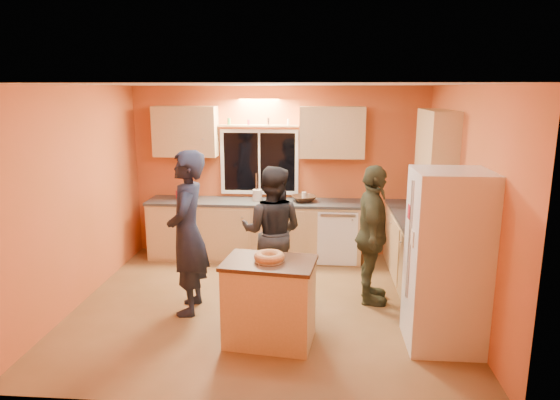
# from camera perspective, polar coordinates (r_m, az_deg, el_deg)

# --- Properties ---
(ground) EXTENTS (4.50, 4.50, 0.00)m
(ground) POSITION_cam_1_polar(r_m,az_deg,el_deg) (6.18, -1.64, -11.84)
(ground) COLOR brown
(ground) RESTS_ON ground
(room_shell) EXTENTS (4.54, 4.04, 2.61)m
(room_shell) POSITION_cam_1_polar(r_m,az_deg,el_deg) (6.09, -0.20, 3.75)
(room_shell) COLOR #D56236
(room_shell) RESTS_ON ground
(back_counter) EXTENTS (4.23, 0.62, 0.90)m
(back_counter) POSITION_cam_1_polar(r_m,az_deg,el_deg) (7.61, -0.20, -3.44)
(back_counter) COLOR tan
(back_counter) RESTS_ON ground
(right_counter) EXTENTS (0.62, 1.84, 0.90)m
(right_counter) POSITION_cam_1_polar(r_m,az_deg,el_deg) (6.58, 16.07, -6.56)
(right_counter) COLOR tan
(right_counter) RESTS_ON ground
(refrigerator) EXTENTS (0.72, 0.70, 1.80)m
(refrigerator) POSITION_cam_1_polar(r_m,az_deg,el_deg) (5.23, 18.51, -6.56)
(refrigerator) COLOR silver
(refrigerator) RESTS_ON ground
(island) EXTENTS (0.98, 0.73, 0.88)m
(island) POSITION_cam_1_polar(r_m,az_deg,el_deg) (5.17, -1.21, -11.49)
(island) COLOR tan
(island) RESTS_ON ground
(bundt_pastry) EXTENTS (0.31, 0.31, 0.09)m
(bundt_pastry) POSITION_cam_1_polar(r_m,az_deg,el_deg) (5.00, -1.23, -6.50)
(bundt_pastry) COLOR tan
(bundt_pastry) RESTS_ON island
(person_left) EXTENTS (0.50, 0.72, 1.89)m
(person_left) POSITION_cam_1_polar(r_m,az_deg,el_deg) (5.79, -10.52, -3.73)
(person_left) COLOR black
(person_left) RESTS_ON ground
(person_center) EXTENTS (0.88, 0.72, 1.65)m
(person_center) POSITION_cam_1_polar(r_m,az_deg,el_deg) (6.19, -0.92, -3.66)
(person_center) COLOR black
(person_center) RESTS_ON ground
(person_right) EXTENTS (0.48, 1.02, 1.69)m
(person_right) POSITION_cam_1_polar(r_m,az_deg,el_deg) (6.07, 10.49, -3.97)
(person_right) COLOR #2F3320
(person_right) RESTS_ON ground
(mixing_bowl) EXTENTS (0.46, 0.46, 0.09)m
(mixing_bowl) POSITION_cam_1_polar(r_m,az_deg,el_deg) (7.48, 2.74, 0.17)
(mixing_bowl) COLOR black
(mixing_bowl) RESTS_ON back_counter
(utensil_crock) EXTENTS (0.14, 0.14, 0.17)m
(utensil_crock) POSITION_cam_1_polar(r_m,az_deg,el_deg) (7.52, -2.61, 0.55)
(utensil_crock) COLOR beige
(utensil_crock) RESTS_ON back_counter
(potted_plant) EXTENTS (0.26, 0.23, 0.27)m
(potted_plant) POSITION_cam_1_polar(r_m,az_deg,el_deg) (6.37, 15.75, -1.70)
(potted_plant) COLOR gray
(potted_plant) RESTS_ON right_counter
(red_box) EXTENTS (0.18, 0.15, 0.07)m
(red_box) POSITION_cam_1_polar(r_m,az_deg,el_deg) (6.66, 15.32, -1.94)
(red_box) COLOR #A81926
(red_box) RESTS_ON right_counter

